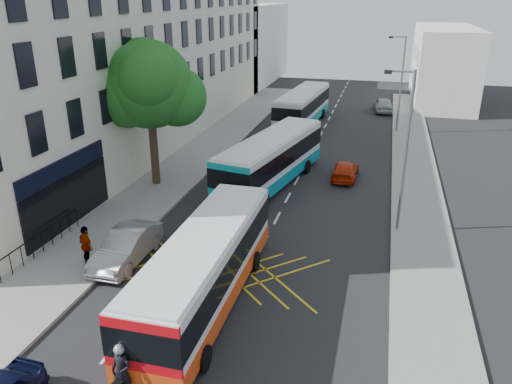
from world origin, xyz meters
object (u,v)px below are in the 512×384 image
Objects in this scene: bus_near at (205,268)px; parked_car_silver at (127,247)px; bus_far at (303,107)px; pedestrian_far at (86,246)px; street_tree at (149,86)px; lamp_near at (405,144)px; red_hatchback at (345,170)px; lamp_far at (400,79)px; distant_car_silver at (383,105)px; motorbike at (123,374)px; bus_mid at (271,160)px; distant_car_grey at (309,104)px.

bus_near reaches higher than parked_car_silver.
pedestrian_far is (-4.83, -28.21, -0.56)m from bus_far.
street_tree is at bearing -50.23° from pedestrian_far.
street_tree is 1.10× the size of lamp_near.
pedestrian_far is (-1.40, -0.94, 0.34)m from parked_car_silver.
bus_far is 14.66m from red_hatchback.
street_tree is at bearing 168.60° from lamp_near.
red_hatchback is (-3.20, -12.70, -4.05)m from lamp_far.
bus_far is 2.60× the size of distant_car_silver.
lamp_near is 16.36m from motorbike.
street_tree reaches higher than lamp_near.
motorbike is (-0.65, -5.36, -0.63)m from bus_near.
bus_mid is (-7.67, 4.92, -2.96)m from lamp_near.
lamp_near is at bearing 115.35° from red_hatchback.
pedestrian_far is at bearing 57.14° from red_hatchback.
bus_mid is 2.64× the size of distant_car_silver.
motorbike is at bearing -84.29° from bus_far.
bus_near is at bearing -76.33° from bus_mid.
bus_mid is 22.27m from distant_car_grey.
bus_mid is at bearing 147.33° from lamp_near.
distant_car_silver is at bearing 50.60° from bus_far.
pedestrian_far is (-13.20, -27.23, -3.54)m from lamp_far.
street_tree is at bearing 121.60° from motorbike.
parked_car_silver is at bearing -98.52° from bus_mid.
distant_car_grey is (3.06, 33.43, -0.13)m from parked_car_silver.
distant_car_silver is (6.63, 42.17, -0.21)m from motorbike.
lamp_near reaches higher than motorbike.
parked_car_silver is (2.91, -9.25, -5.55)m from street_tree.
lamp_far is at bearing 75.89° from bus_near.
lamp_near reaches higher than parked_car_silver.
lamp_near reaches higher than red_hatchback.
motorbike reaches higher than red_hatchback.
bus_near is at bearing -130.26° from lamp_near.
bus_mid is at bearing 92.08° from bus_near.
lamp_far reaches higher than red_hatchback.
lamp_near is at bearing 69.94° from motorbike.
motorbike is 42.69m from distant_car_silver.
motorbike is 41.02m from distant_car_grey.
street_tree is at bearing -104.52° from bus_far.
bus_far is (-0.69, 16.06, -0.01)m from bus_mid.
red_hatchback is (4.65, 21.17, -0.39)m from motorbike.
parked_car_silver is at bearing 154.28° from bus_near.
street_tree reaches higher than bus_far.
red_hatchback is (-3.20, 7.30, -4.05)m from lamp_near.
bus_far is at bearing 70.60° from street_tree.
street_tree is 1.10× the size of lamp_far.
lamp_near reaches higher than distant_car_silver.
street_tree is at bearing 123.26° from bus_near.
parked_car_silver is 33.57m from distant_car_grey.
pedestrian_far is (-11.97, -35.53, 0.34)m from distant_car_silver.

